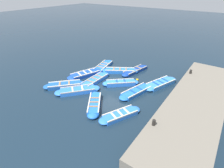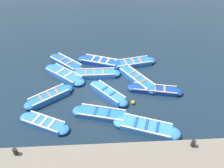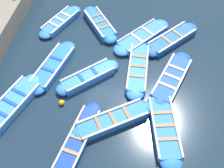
{
  "view_description": "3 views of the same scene",
  "coord_description": "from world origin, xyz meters",
  "px_view_note": "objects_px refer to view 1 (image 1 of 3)",
  "views": [
    {
      "loc": [
        8.23,
        -11.55,
        8.0
      ],
      "look_at": [
        0.62,
        -0.77,
        0.51
      ],
      "focal_mm": 28.0,
      "sensor_mm": 36.0,
      "label": 1
    },
    {
      "loc": [
        11.86,
        -0.03,
        9.71
      ],
      "look_at": [
        -0.03,
        0.6,
        0.28
      ],
      "focal_mm": 35.0,
      "sensor_mm": 36.0,
      "label": 2
    },
    {
      "loc": [
        -1.42,
        7.84,
        9.92
      ],
      "look_at": [
        -0.36,
        0.64,
        0.32
      ],
      "focal_mm": 42.0,
      "sensor_mm": 36.0,
      "label": 3
    }
  ],
  "objects_px": {
    "bollard_north": "(154,123)",
    "boat_centre": "(121,83)",
    "boat_outer_left": "(78,90)",
    "boat_far_corner": "(136,92)",
    "boat_alongside": "(103,66)",
    "boat_drifting": "(135,71)",
    "bollard_mid_north": "(191,72)",
    "buoy_orange_near": "(137,80)",
    "boat_end_of_row": "(161,84)",
    "boat_near_quay": "(85,74)",
    "boat_broadside": "(95,80)",
    "boat_tucked": "(94,104)",
    "boat_mid_row": "(120,115)",
    "boat_bow_out": "(120,71)",
    "boat_inner_gap": "(65,85)"
  },
  "relations": [
    {
      "from": "boat_broadside",
      "to": "boat_outer_left",
      "type": "height_order",
      "value": "boat_outer_left"
    },
    {
      "from": "boat_end_of_row",
      "to": "boat_near_quay",
      "type": "distance_m",
      "value": 7.41
    },
    {
      "from": "boat_drifting",
      "to": "boat_bow_out",
      "type": "xyz_separation_m",
      "value": [
        -1.25,
        -1.04,
        0.04
      ]
    },
    {
      "from": "boat_tucked",
      "to": "boat_far_corner",
      "type": "relative_size",
      "value": 0.85
    },
    {
      "from": "boat_drifting",
      "to": "boat_centre",
      "type": "xyz_separation_m",
      "value": [
        0.23,
        -3.2,
        0.03
      ]
    },
    {
      "from": "boat_end_of_row",
      "to": "boat_mid_row",
      "type": "bearing_deg",
      "value": -96.32
    },
    {
      "from": "boat_end_of_row",
      "to": "buoy_orange_near",
      "type": "distance_m",
      "value": 2.18
    },
    {
      "from": "boat_far_corner",
      "to": "buoy_orange_near",
      "type": "bearing_deg",
      "value": 115.64
    },
    {
      "from": "bollard_north",
      "to": "bollard_mid_north",
      "type": "relative_size",
      "value": 1.0
    },
    {
      "from": "boat_far_corner",
      "to": "boat_centre",
      "type": "bearing_deg",
      "value": 166.65
    },
    {
      "from": "boat_far_corner",
      "to": "bollard_north",
      "type": "bearing_deg",
      "value": -51.33
    },
    {
      "from": "bollard_mid_north",
      "to": "buoy_orange_near",
      "type": "bearing_deg",
      "value": -151.59
    },
    {
      "from": "bollard_north",
      "to": "bollard_mid_north",
      "type": "xyz_separation_m",
      "value": [
        0.0,
        8.14,
        0.0
      ]
    },
    {
      "from": "boat_end_of_row",
      "to": "bollard_north",
      "type": "distance_m",
      "value": 6.77
    },
    {
      "from": "boat_near_quay",
      "to": "boat_far_corner",
      "type": "distance_m",
      "value": 5.8
    },
    {
      "from": "boat_tucked",
      "to": "buoy_orange_near",
      "type": "distance_m",
      "value": 5.48
    },
    {
      "from": "boat_near_quay",
      "to": "boat_far_corner",
      "type": "xyz_separation_m",
      "value": [
        5.8,
        0.04,
        -0.01
      ]
    },
    {
      "from": "boat_alongside",
      "to": "boat_far_corner",
      "type": "height_order",
      "value": "boat_far_corner"
    },
    {
      "from": "boat_alongside",
      "to": "boat_end_of_row",
      "type": "bearing_deg",
      "value": -1.01
    },
    {
      "from": "boat_outer_left",
      "to": "boat_centre",
      "type": "distance_m",
      "value": 3.94
    },
    {
      "from": "boat_outer_left",
      "to": "boat_inner_gap",
      "type": "distance_m",
      "value": 1.59
    },
    {
      "from": "boat_broadside",
      "to": "boat_centre",
      "type": "height_order",
      "value": "boat_centre"
    },
    {
      "from": "boat_broadside",
      "to": "bollard_north",
      "type": "distance_m",
      "value": 8.14
    },
    {
      "from": "boat_centre",
      "to": "boat_end_of_row",
      "type": "bearing_deg",
      "value": 33.68
    },
    {
      "from": "boat_outer_left",
      "to": "boat_drifting",
      "type": "bearing_deg",
      "value": 71.85
    },
    {
      "from": "boat_end_of_row",
      "to": "buoy_orange_near",
      "type": "relative_size",
      "value": 15.93
    },
    {
      "from": "boat_near_quay",
      "to": "buoy_orange_near",
      "type": "height_order",
      "value": "boat_near_quay"
    },
    {
      "from": "buoy_orange_near",
      "to": "boat_near_quay",
      "type": "bearing_deg",
      "value": -157.1
    },
    {
      "from": "boat_alongside",
      "to": "boat_near_quay",
      "type": "xyz_separation_m",
      "value": [
        -0.28,
        -2.62,
        0.02
      ]
    },
    {
      "from": "boat_tucked",
      "to": "boat_near_quay",
      "type": "relative_size",
      "value": 0.83
    },
    {
      "from": "boat_near_quay",
      "to": "boat_mid_row",
      "type": "xyz_separation_m",
      "value": [
        6.33,
        -3.3,
        -0.02
      ]
    },
    {
      "from": "boat_inner_gap",
      "to": "bollard_north",
      "type": "bearing_deg",
      "value": -7.34
    },
    {
      "from": "boat_alongside",
      "to": "boat_near_quay",
      "type": "distance_m",
      "value": 2.64
    },
    {
      "from": "boat_outer_left",
      "to": "buoy_orange_near",
      "type": "distance_m",
      "value": 5.73
    },
    {
      "from": "boat_tucked",
      "to": "boat_alongside",
      "type": "distance_m",
      "value": 7.1
    },
    {
      "from": "boat_outer_left",
      "to": "boat_far_corner",
      "type": "height_order",
      "value": "boat_outer_left"
    },
    {
      "from": "bollard_north",
      "to": "boat_broadside",
      "type": "bearing_deg",
      "value": 154.66
    },
    {
      "from": "bollard_north",
      "to": "boat_centre",
      "type": "bearing_deg",
      "value": 138.87
    },
    {
      "from": "boat_bow_out",
      "to": "bollard_mid_north",
      "type": "distance_m",
      "value": 6.77
    },
    {
      "from": "boat_centre",
      "to": "boat_far_corner",
      "type": "xyz_separation_m",
      "value": [
        1.86,
        -0.44,
        -0.03
      ]
    },
    {
      "from": "buoy_orange_near",
      "to": "boat_outer_left",
      "type": "bearing_deg",
      "value": -124.23
    },
    {
      "from": "boat_tucked",
      "to": "boat_far_corner",
      "type": "distance_m",
      "value": 3.84
    },
    {
      "from": "buoy_orange_near",
      "to": "boat_mid_row",
      "type": "bearing_deg",
      "value": -74.41
    },
    {
      "from": "boat_end_of_row",
      "to": "boat_bow_out",
      "type": "height_order",
      "value": "boat_bow_out"
    },
    {
      "from": "boat_tucked",
      "to": "boat_inner_gap",
      "type": "xyz_separation_m",
      "value": [
        -4.04,
        0.65,
        -0.01
      ]
    },
    {
      "from": "boat_end_of_row",
      "to": "buoy_orange_near",
      "type": "height_order",
      "value": "boat_end_of_row"
    },
    {
      "from": "boat_drifting",
      "to": "boat_centre",
      "type": "height_order",
      "value": "boat_centre"
    },
    {
      "from": "boat_alongside",
      "to": "boat_drifting",
      "type": "bearing_deg",
      "value": 17.18
    },
    {
      "from": "boat_alongside",
      "to": "bollard_mid_north",
      "type": "xyz_separation_m",
      "value": [
        8.66,
        1.64,
        1.09
      ]
    },
    {
      "from": "boat_far_corner",
      "to": "buoy_orange_near",
      "type": "xyz_separation_m",
      "value": [
        -0.96,
        2.0,
        -0.03
      ]
    }
  ]
}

